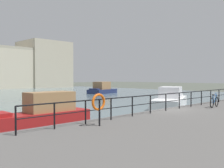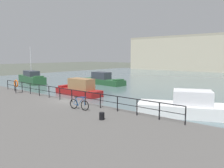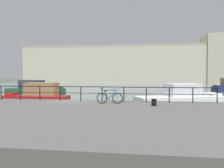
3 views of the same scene
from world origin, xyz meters
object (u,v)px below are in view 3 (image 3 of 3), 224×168
moored_small_launch (35,89)px  parked_bicycle (110,98)px  mooring_bollard (154,102)px  harbor_building (153,64)px  moored_harbor_tender (181,98)px  moored_red_daysailer (38,95)px

moored_small_launch → parked_bicycle: size_ratio=4.81×
parked_bicycle → mooring_bollard: parked_bicycle is taller
mooring_bollard → harbor_building: bearing=90.2°
moored_small_launch → mooring_bollard: 24.96m
moored_small_launch → mooring_bollard: size_ratio=19.31×
moored_harbor_tender → moored_small_launch: 21.93m
moored_harbor_tender → parked_bicycle: moored_harbor_tender is taller
moored_red_daysailer → parked_bicycle: (8.67, -7.76, 0.57)m
parked_bicycle → mooring_bollard: (2.96, -0.85, -0.17)m
harbor_building → moored_harbor_tender: harbor_building is taller
moored_small_launch → parked_bicycle: bearing=-46.8°
harbor_building → moored_red_daysailer: (-11.43, -56.31, -4.89)m
parked_bicycle → moored_harbor_tender: bearing=45.8°
harbor_building → moored_small_launch: harbor_building is taller
moored_small_launch → moored_red_daysailer: size_ratio=1.30×
moored_harbor_tender → moored_red_daysailer: 14.04m
parked_bicycle → mooring_bollard: bearing=-22.3°
moored_harbor_tender → moored_small_launch: (-19.09, 10.79, -0.02)m
harbor_building → mooring_bollard: size_ratio=152.96×
mooring_bollard → parked_bicycle: bearing=164.1°
harbor_building → moored_harbor_tender: (2.58, -57.17, -4.94)m
moored_small_launch → parked_bicycle: (13.75, -17.69, 0.64)m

